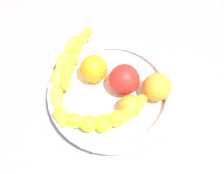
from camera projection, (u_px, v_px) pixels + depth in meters
kitchen_counter at (112, 99)px, 64.53cm from camera, size 120.00×120.00×3.00cm
fruit_bowl at (112, 92)px, 61.27cm from camera, size 30.41×30.41×4.33cm
banana_draped_left at (73, 58)px, 63.50cm from camera, size 15.08×14.73×4.80cm
banana_draped_right at (102, 118)px, 55.68cm from camera, size 20.77×10.92×4.96cm
banana_arching_top at (61, 78)px, 60.91cm from camera, size 15.35×22.27×4.31cm
orange_front at (130, 106)px, 57.12cm from camera, size 5.34×5.34×5.34cm
orange_mid_left at (94, 69)px, 61.13cm from camera, size 6.73×6.73×6.73cm
orange_mid_right at (157, 87)px, 58.77cm from camera, size 6.61×6.61×6.61cm
tomato_red at (123, 78)px, 59.55cm from camera, size 7.25×7.25×7.25cm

